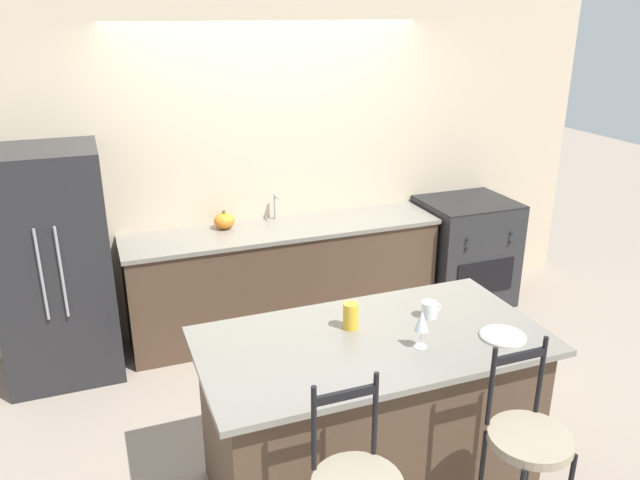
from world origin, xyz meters
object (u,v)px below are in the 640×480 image
Objects in this scene: oven_range at (464,251)px; bar_stool_far at (526,460)px; coffee_mug at (430,309)px; tumbler_cup at (351,316)px; pumpkin_decoration at (224,221)px; wine_glass at (422,322)px; dinner_plate at (503,336)px; refrigerator at (54,266)px.

oven_range is 0.82× the size of bar_stool_far.
bar_stool_far reaches higher than coffee_mug.
bar_stool_far is 0.95m from coffee_mug.
coffee_mug is at bearing -4.50° from tumbler_cup.
wine_glass is at bearing -77.13° from pumpkin_decoration.
wine_glass reaches higher than pumpkin_decoration.
bar_stool_far is 4.84× the size of dinner_plate.
refrigerator is at bearing -171.81° from pumpkin_decoration.
tumbler_cup is (-0.49, 0.91, 0.39)m from bar_stool_far.
bar_stool_far is at bearing -75.26° from pumpkin_decoration.
wine_glass is 1.25× the size of pumpkin_decoration.
refrigerator reaches higher than wine_glass.
bar_stool_far reaches higher than tumbler_cup.
bar_stool_far is 5.71× the size of wine_glass.
pumpkin_decoration reaches higher than dinner_plate.
tumbler_cup is (-0.26, 0.31, -0.07)m from wine_glass.
refrigerator is 1.77× the size of oven_range.
pumpkin_decoration is at bearing 97.60° from tumbler_cup.
bar_stool_far is 7.13× the size of pumpkin_decoration.
tumbler_cup is at bearing -137.34° from oven_range.
bar_stool_far is (-1.43, -2.69, 0.15)m from oven_range.
dinner_plate is at bearing -28.04° from tumbler_cup.
pumpkin_decoration is (-0.52, 2.27, -0.11)m from wine_glass.
coffee_mug is at bearing 125.61° from dinner_plate.
coffee_mug is 2.12m from pumpkin_decoration.
oven_range is 4.68× the size of wine_glass.
wine_glass is at bearing -127.71° from coffee_mug.
coffee_mug is at bearing 91.56° from bar_stool_far.
tumbler_cup is at bearing 151.96° from dinner_plate.
pumpkin_decoration is at bearing 102.87° from wine_glass.
bar_stool_far is 2.99m from pumpkin_decoration.
refrigerator reaches higher than coffee_mug.
tumbler_cup reaches higher than dinner_plate.
wine_glass is (-1.66, -2.08, 0.61)m from oven_range.
refrigerator is 1.31m from pumpkin_decoration.
pumpkin_decoration is at bearing 104.74° from bar_stool_far.
pumpkin_decoration is at bearing 8.19° from refrigerator.
wine_glass is at bearing 171.38° from dinner_plate.
pumpkin_decoration is (-0.75, 2.87, 0.35)m from bar_stool_far.
tumbler_cup is 0.90× the size of pumpkin_decoration.
pumpkin_decoration is (1.29, 0.19, 0.13)m from refrigerator.
oven_range is 2.37m from coffee_mug.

